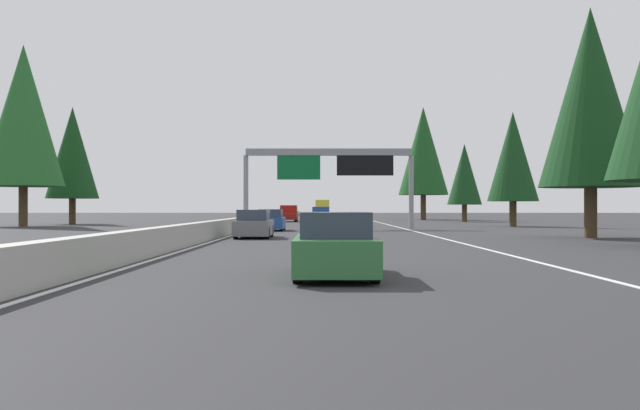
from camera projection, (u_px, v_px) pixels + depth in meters
ground_plane at (263, 225)px, 64.61m from camera, size 320.00×320.00×0.00m
median_barrier at (274, 217)px, 84.61m from camera, size 180.00×0.56×0.90m
shoulder_stripe_right at (380, 223)px, 74.60m from camera, size 160.00×0.16×0.01m
shoulder_stripe_median at (273, 223)px, 74.61m from camera, size 160.00×0.16×0.01m
sign_gantry_overhead at (331, 165)px, 52.70m from camera, size 0.50×12.68×5.97m
sedan_far_left at (335, 247)px, 16.02m from camera, size 4.40×1.80×1.47m
sedan_mid_left at (271, 221)px, 48.72m from camera, size 4.40×1.80×1.47m
pickup_distant_b at (289, 214)px, 80.41m from camera, size 5.60×2.00×1.86m
minivan_near_right at (321, 213)px, 83.39m from camera, size 5.00×1.95×1.69m
box_truck_mid_center at (322, 208)px, 126.42m from camera, size 8.50×2.40×2.95m
sedan_distant_a at (254, 225)px, 36.93m from camera, size 4.40×1.80×1.47m
conifer_right_near at (590, 98)px, 36.89m from camera, size 5.29×5.29×12.03m
conifer_right_mid at (513, 157)px, 59.53m from camera, size 4.25×4.25×9.66m
conifer_right_far at (464, 174)px, 79.89m from camera, size 3.87×3.87×8.80m
conifer_right_distant at (423, 151)px, 94.01m from camera, size 6.59×6.59×14.99m
conifer_left_near at (23, 116)px, 59.92m from camera, size 6.78×6.78×15.41m
conifer_left_mid at (72, 153)px, 67.88m from camera, size 4.95×4.95×11.26m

